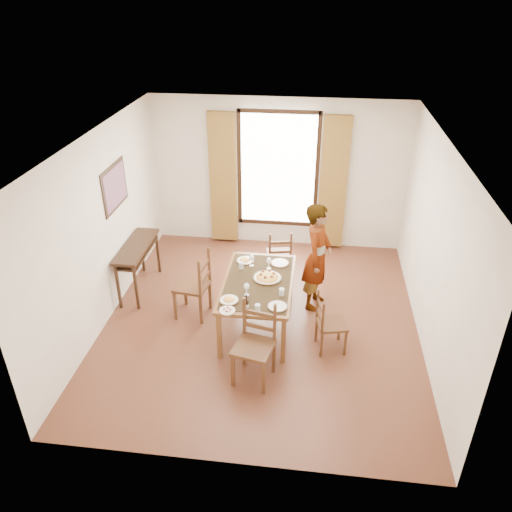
# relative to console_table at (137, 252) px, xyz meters

# --- Properties ---
(ground) EXTENTS (5.00, 5.00, 0.00)m
(ground) POSITION_rel_console_table_xyz_m (2.03, -0.60, -0.68)
(ground) COLOR #452115
(ground) RESTS_ON ground
(room_shell) EXTENTS (4.60, 5.10, 2.74)m
(room_shell) POSITION_rel_console_table_xyz_m (2.03, -0.47, 0.86)
(room_shell) COLOR white
(room_shell) RESTS_ON ground
(console_table) EXTENTS (0.38, 1.20, 0.80)m
(console_table) POSITION_rel_console_table_xyz_m (0.00, 0.00, 0.00)
(console_table) COLOR black
(console_table) RESTS_ON ground
(dining_table) EXTENTS (0.96, 1.60, 0.76)m
(dining_table) POSITION_rel_console_table_xyz_m (1.99, -0.73, 0.00)
(dining_table) COLOR brown
(dining_table) RESTS_ON ground
(chair_west) EXTENTS (0.52, 0.52, 1.05)m
(chair_west) POSITION_rel_console_table_xyz_m (1.04, -0.57, -0.20)
(chair_west) COLOR #542F1C
(chair_west) RESTS_ON ground
(chair_north) EXTENTS (0.46, 0.46, 0.89)m
(chair_north) POSITION_rel_console_table_xyz_m (2.18, 0.63, -0.27)
(chair_north) COLOR #542F1C
(chair_north) RESTS_ON ground
(chair_south) EXTENTS (0.55, 0.55, 1.05)m
(chair_south) POSITION_rel_console_table_xyz_m (2.08, -1.79, -0.20)
(chair_south) COLOR #542F1C
(chair_south) RESTS_ON ground
(chair_east) EXTENTS (0.45, 0.45, 0.85)m
(chair_east) POSITION_rel_console_table_xyz_m (3.00, -1.11, -0.29)
(chair_east) COLOR #542F1C
(chair_east) RESTS_ON ground
(man) EXTENTS (0.80, 0.69, 1.67)m
(man) POSITION_rel_console_table_xyz_m (2.79, -0.08, 0.15)
(man) COLOR #9C9FA5
(man) RESTS_ON ground
(plate_sw) EXTENTS (0.27, 0.27, 0.05)m
(plate_sw) POSITION_rel_console_table_xyz_m (1.68, -1.25, 0.10)
(plate_sw) COLOR silver
(plate_sw) RESTS_ON dining_table
(plate_se) EXTENTS (0.27, 0.27, 0.05)m
(plate_se) POSITION_rel_console_table_xyz_m (2.31, -1.31, 0.10)
(plate_se) COLOR silver
(plate_se) RESTS_ON dining_table
(plate_nw) EXTENTS (0.27, 0.27, 0.05)m
(plate_nw) POSITION_rel_console_table_xyz_m (1.74, -0.20, 0.10)
(plate_nw) COLOR silver
(plate_nw) RESTS_ON dining_table
(plate_ne) EXTENTS (0.27, 0.27, 0.05)m
(plate_ne) POSITION_rel_console_table_xyz_m (2.25, -0.21, 0.10)
(plate_ne) COLOR silver
(plate_ne) RESTS_ON dining_table
(pasta_platter) EXTENTS (0.40, 0.40, 0.10)m
(pasta_platter) POSITION_rel_console_table_xyz_m (2.11, -0.65, 0.12)
(pasta_platter) COLOR #B85417
(pasta_platter) RESTS_ON dining_table
(caprese_plate) EXTENTS (0.20, 0.20, 0.04)m
(caprese_plate) POSITION_rel_console_table_xyz_m (1.69, -1.47, 0.09)
(caprese_plate) COLOR silver
(caprese_plate) RESTS_ON dining_table
(wine_glass_a) EXTENTS (0.08, 0.08, 0.18)m
(wine_glass_a) POSITION_rel_console_table_xyz_m (1.89, -1.09, 0.16)
(wine_glass_a) COLOR white
(wine_glass_a) RESTS_ON dining_table
(wine_glass_b) EXTENTS (0.08, 0.08, 0.18)m
(wine_glass_b) POSITION_rel_console_table_xyz_m (2.11, -0.38, 0.16)
(wine_glass_b) COLOR white
(wine_glass_b) RESTS_ON dining_table
(wine_glass_c) EXTENTS (0.08, 0.08, 0.18)m
(wine_glass_c) POSITION_rel_console_table_xyz_m (1.85, -0.33, 0.16)
(wine_glass_c) COLOR white
(wine_glass_c) RESTS_ON dining_table
(tumbler_a) EXTENTS (0.07, 0.07, 0.10)m
(tumbler_a) POSITION_rel_console_table_xyz_m (2.34, -1.03, 0.12)
(tumbler_a) COLOR silver
(tumbler_a) RESTS_ON dining_table
(tumbler_b) EXTENTS (0.07, 0.07, 0.10)m
(tumbler_b) POSITION_rel_console_table_xyz_m (1.71, -0.42, 0.12)
(tumbler_b) COLOR silver
(tumbler_b) RESTS_ON dining_table
(tumbler_c) EXTENTS (0.07, 0.07, 0.10)m
(tumbler_c) POSITION_rel_console_table_xyz_m (2.07, -1.43, 0.12)
(tumbler_c) COLOR silver
(tumbler_c) RESTS_ON dining_table
(wine_bottle) EXTENTS (0.07, 0.07, 0.25)m
(wine_bottle) POSITION_rel_console_table_xyz_m (1.93, -1.46, 0.20)
(wine_bottle) COLOR black
(wine_bottle) RESTS_ON dining_table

